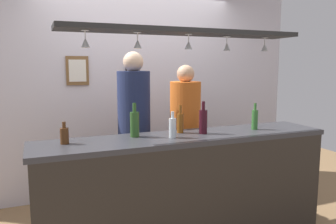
{
  "coord_description": "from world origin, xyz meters",
  "views": [
    {
      "loc": [
        -1.26,
        -3.0,
        1.63
      ],
      "look_at": [
        0.0,
        0.1,
        1.16
      ],
      "focal_mm": 35.55,
      "sensor_mm": 36.0,
      "label": 1
    }
  ],
  "objects_px": {
    "person_right_orange_shirt": "(185,124)",
    "bottle_champagne_green": "(135,123)",
    "bottle_wine_dark_red": "(203,121)",
    "picture_frame_caricature": "(77,71)",
    "person_left_navy_shirt": "(134,119)",
    "bottle_beer_brown_stubby": "(64,135)",
    "bottle_soda_clear": "(173,127)",
    "bottle_beer_amber_tall": "(180,122)",
    "bottle_beer_green_import": "(255,119)",
    "picture_frame_crest": "(133,72)"
  },
  "relations": [
    {
      "from": "bottle_champagne_green",
      "to": "bottle_beer_green_import",
      "type": "relative_size",
      "value": 1.15
    },
    {
      "from": "person_left_navy_shirt",
      "to": "bottle_beer_brown_stubby",
      "type": "xyz_separation_m",
      "value": [
        -0.75,
        -0.58,
        0.0
      ]
    },
    {
      "from": "bottle_beer_amber_tall",
      "to": "bottle_soda_clear",
      "type": "bearing_deg",
      "value": -131.85
    },
    {
      "from": "bottle_champagne_green",
      "to": "picture_frame_crest",
      "type": "distance_m",
      "value": 1.4
    },
    {
      "from": "bottle_beer_amber_tall",
      "to": "bottle_champagne_green",
      "type": "bearing_deg",
      "value": -179.51
    },
    {
      "from": "person_left_navy_shirt",
      "to": "bottle_champagne_green",
      "type": "distance_m",
      "value": 0.56
    },
    {
      "from": "bottle_wine_dark_red",
      "to": "picture_frame_caricature",
      "type": "height_order",
      "value": "picture_frame_caricature"
    },
    {
      "from": "bottle_champagne_green",
      "to": "bottle_wine_dark_red",
      "type": "bearing_deg",
      "value": -9.6
    },
    {
      "from": "person_right_orange_shirt",
      "to": "bottle_champagne_green",
      "type": "bearing_deg",
      "value": -144.23
    },
    {
      "from": "bottle_champagne_green",
      "to": "bottle_beer_brown_stubby",
      "type": "relative_size",
      "value": 1.67
    },
    {
      "from": "person_left_navy_shirt",
      "to": "bottle_soda_clear",
      "type": "xyz_separation_m",
      "value": [
        0.14,
        -0.69,
        0.03
      ]
    },
    {
      "from": "picture_frame_crest",
      "to": "bottle_soda_clear",
      "type": "bearing_deg",
      "value": -92.52
    },
    {
      "from": "person_right_orange_shirt",
      "to": "picture_frame_crest",
      "type": "height_order",
      "value": "picture_frame_crest"
    },
    {
      "from": "person_right_orange_shirt",
      "to": "bottle_wine_dark_red",
      "type": "relative_size",
      "value": 5.45
    },
    {
      "from": "person_left_navy_shirt",
      "to": "bottle_champagne_green",
      "type": "xyz_separation_m",
      "value": [
        -0.15,
        -0.53,
        0.05
      ]
    },
    {
      "from": "bottle_beer_brown_stubby",
      "to": "bottle_wine_dark_red",
      "type": "xyz_separation_m",
      "value": [
        1.22,
        -0.05,
        0.05
      ]
    },
    {
      "from": "bottle_soda_clear",
      "to": "picture_frame_crest",
      "type": "height_order",
      "value": "picture_frame_crest"
    },
    {
      "from": "person_right_orange_shirt",
      "to": "picture_frame_caricature",
      "type": "relative_size",
      "value": 4.81
    },
    {
      "from": "person_right_orange_shirt",
      "to": "picture_frame_crest",
      "type": "relative_size",
      "value": 6.29
    },
    {
      "from": "bottle_wine_dark_red",
      "to": "picture_frame_caricature",
      "type": "xyz_separation_m",
      "value": [
        -0.94,
        1.39,
        0.44
      ]
    },
    {
      "from": "person_left_navy_shirt",
      "to": "bottle_wine_dark_red",
      "type": "xyz_separation_m",
      "value": [
        0.47,
        -0.64,
        0.05
      ]
    },
    {
      "from": "bottle_beer_amber_tall",
      "to": "bottle_beer_green_import",
      "type": "bearing_deg",
      "value": -9.02
    },
    {
      "from": "person_right_orange_shirt",
      "to": "picture_frame_caricature",
      "type": "height_order",
      "value": "picture_frame_caricature"
    },
    {
      "from": "bottle_soda_clear",
      "to": "bottle_beer_green_import",
      "type": "height_order",
      "value": "bottle_beer_green_import"
    },
    {
      "from": "bottle_wine_dark_red",
      "to": "picture_frame_caricature",
      "type": "bearing_deg",
      "value": 123.97
    },
    {
      "from": "person_left_navy_shirt",
      "to": "person_right_orange_shirt",
      "type": "height_order",
      "value": "person_left_navy_shirt"
    },
    {
      "from": "bottle_soda_clear",
      "to": "bottle_beer_green_import",
      "type": "xyz_separation_m",
      "value": [
        0.89,
        0.05,
        0.01
      ]
    },
    {
      "from": "bottle_beer_amber_tall",
      "to": "bottle_beer_green_import",
      "type": "distance_m",
      "value": 0.76
    },
    {
      "from": "bottle_champagne_green",
      "to": "bottle_beer_green_import",
      "type": "height_order",
      "value": "bottle_champagne_green"
    },
    {
      "from": "bottle_champagne_green",
      "to": "picture_frame_crest",
      "type": "relative_size",
      "value": 1.15
    },
    {
      "from": "picture_frame_crest",
      "to": "bottle_wine_dark_red",
      "type": "bearing_deg",
      "value": -79.24
    },
    {
      "from": "bottle_wine_dark_red",
      "to": "bottle_beer_green_import",
      "type": "relative_size",
      "value": 1.15
    },
    {
      "from": "person_right_orange_shirt",
      "to": "person_left_navy_shirt",
      "type": "bearing_deg",
      "value": 180.0
    },
    {
      "from": "bottle_champagne_green",
      "to": "bottle_beer_green_import",
      "type": "xyz_separation_m",
      "value": [
        1.19,
        -0.11,
        -0.01
      ]
    },
    {
      "from": "person_left_navy_shirt",
      "to": "bottle_beer_green_import",
      "type": "distance_m",
      "value": 1.22
    },
    {
      "from": "bottle_wine_dark_red",
      "to": "picture_frame_caricature",
      "type": "distance_m",
      "value": 1.74
    },
    {
      "from": "person_right_orange_shirt",
      "to": "bottle_champagne_green",
      "type": "height_order",
      "value": "person_right_orange_shirt"
    },
    {
      "from": "bottle_champagne_green",
      "to": "person_right_orange_shirt",
      "type": "bearing_deg",
      "value": 35.77
    },
    {
      "from": "bottle_soda_clear",
      "to": "bottle_beer_brown_stubby",
      "type": "bearing_deg",
      "value": 173.07
    },
    {
      "from": "picture_frame_crest",
      "to": "bottle_beer_amber_tall",
      "type": "bearing_deg",
      "value": -86.3
    },
    {
      "from": "bottle_beer_green_import",
      "to": "person_left_navy_shirt",
      "type": "bearing_deg",
      "value": 148.04
    },
    {
      "from": "bottle_champagne_green",
      "to": "bottle_soda_clear",
      "type": "xyz_separation_m",
      "value": [
        0.29,
        -0.16,
        -0.03
      ]
    },
    {
      "from": "person_right_orange_shirt",
      "to": "bottle_wine_dark_red",
      "type": "bearing_deg",
      "value": -100.38
    },
    {
      "from": "bottle_beer_brown_stubby",
      "to": "bottle_soda_clear",
      "type": "bearing_deg",
      "value": -6.93
    },
    {
      "from": "bottle_champagne_green",
      "to": "bottle_soda_clear",
      "type": "distance_m",
      "value": 0.34
    },
    {
      "from": "bottle_champagne_green",
      "to": "bottle_soda_clear",
      "type": "height_order",
      "value": "bottle_champagne_green"
    },
    {
      "from": "bottle_wine_dark_red",
      "to": "bottle_beer_amber_tall",
      "type": "xyz_separation_m",
      "value": [
        -0.18,
        0.11,
        -0.02
      ]
    },
    {
      "from": "person_left_navy_shirt",
      "to": "bottle_beer_brown_stubby",
      "type": "relative_size",
      "value": 9.83
    },
    {
      "from": "bottle_champagne_green",
      "to": "picture_frame_crest",
      "type": "xyz_separation_m",
      "value": [
        0.36,
        1.29,
        0.42
      ]
    },
    {
      "from": "person_right_orange_shirt",
      "to": "bottle_beer_green_import",
      "type": "distance_m",
      "value": 0.8
    }
  ]
}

